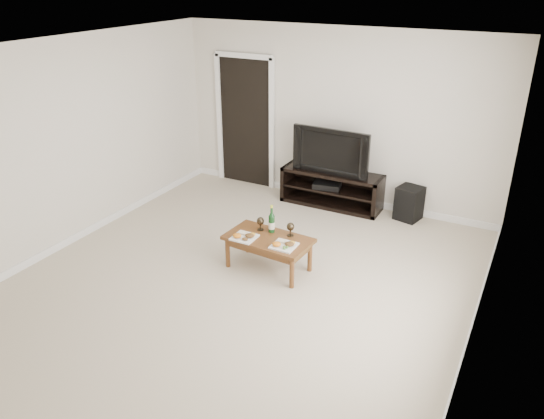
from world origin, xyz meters
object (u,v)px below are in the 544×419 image
Objects in this scene: media_console at (332,189)px; subwoofer at (409,203)px; television at (333,150)px; coffee_table at (268,253)px.

media_console is 1.17m from subwoofer.
television reaches higher than media_console.
subwoofer is 2.45m from coffee_table.
media_console is 2.11m from coffee_table.
television is at bearing 0.00° from media_console.
media_console is 3.12× the size of subwoofer.
television is 2.41× the size of subwoofer.
coffee_table is at bearing -86.58° from television.
media_console reaches higher than subwoofer.
media_console is at bearing -163.15° from subwoofer.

